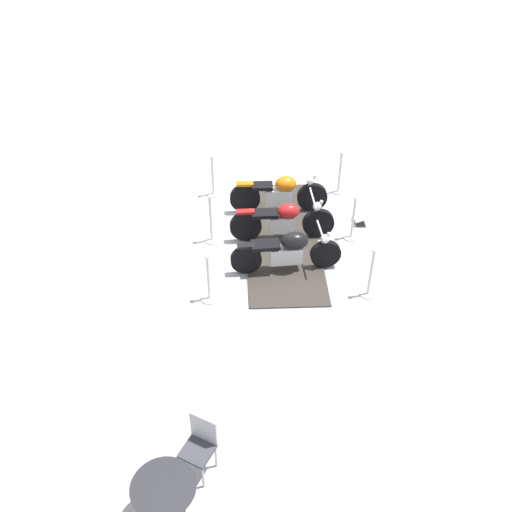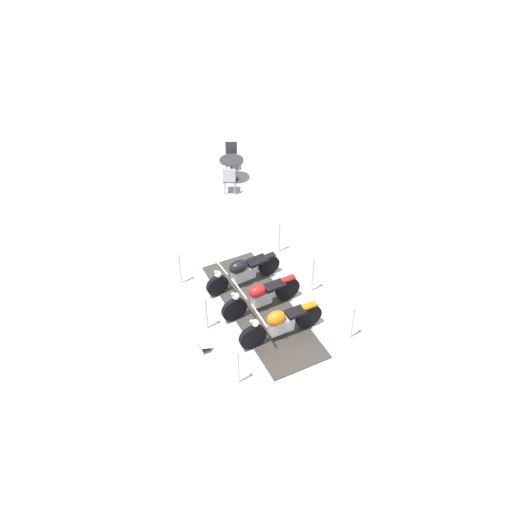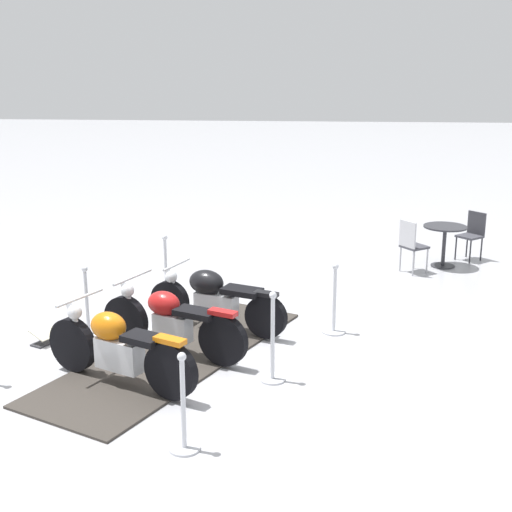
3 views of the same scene
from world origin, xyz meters
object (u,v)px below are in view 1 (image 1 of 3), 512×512
(motorcycle_copper, at_px, (280,193))
(motorcycle_black, at_px, (288,250))
(stanchion_left_front, at_px, (209,286))
(stanchion_right_rear, at_px, (339,178))
(motorcycle_maroon, at_px, (284,220))
(info_placard, at_px, (360,219))
(cafe_chair_across_table, at_px, (200,443))
(stanchion_left_rear, at_px, (213,182))
(stanchion_left_mid, at_px, (211,226))
(stanchion_right_mid, at_px, (352,225))
(cafe_table, at_px, (165,495))
(stanchion_right_front, at_px, (370,279))

(motorcycle_copper, bearing_deg, motorcycle_black, -89.39)
(stanchion_left_front, bearing_deg, stanchion_right_rear, -64.00)
(motorcycle_maroon, relative_size, info_placard, 4.70)
(motorcycle_black, height_order, cafe_chair_across_table, cafe_chair_across_table)
(motorcycle_black, distance_m, stanchion_right_rear, 3.20)
(stanchion_left_rear, height_order, cafe_chair_across_table, stanchion_left_rear)
(stanchion_left_mid, bearing_deg, cafe_chair_across_table, 155.13)
(stanchion_left_mid, height_order, stanchion_left_front, stanchion_left_mid)
(motorcycle_maroon, distance_m, stanchion_left_rear, 2.36)
(motorcycle_black, distance_m, stanchion_left_rear, 3.23)
(stanchion_left_mid, bearing_deg, stanchion_left_rear, -24.77)
(info_placard, bearing_deg, motorcycle_copper, -106.13)
(stanchion_left_mid, xyz_separation_m, cafe_chair_across_table, (-4.75, 2.20, 0.18))
(stanchion_right_rear, bearing_deg, motorcycle_copper, 93.50)
(motorcycle_copper, height_order, info_placard, motorcycle_copper)
(stanchion_right_mid, xyz_separation_m, cafe_table, (-4.00, 5.56, 0.29))
(stanchion_left_mid, bearing_deg, stanchion_right_mid, -114.77)
(motorcycle_black, xyz_separation_m, cafe_chair_across_table, (-3.18, 3.15, 0.07))
(motorcycle_black, xyz_separation_m, stanchion_right_front, (-1.32, -0.98, -0.11))
(stanchion_right_front, height_order, cafe_chair_across_table, stanchion_right_front)
(motorcycle_black, distance_m, stanchion_right_mid, 1.78)
(stanchion_left_rear, height_order, stanchion_left_mid, stanchion_left_mid)
(motorcycle_copper, distance_m, stanchion_right_mid, 1.79)
(motorcycle_copper, distance_m, stanchion_right_rear, 1.65)
(stanchion_right_mid, bearing_deg, stanchion_left_rear, 33.74)
(motorcycle_black, bearing_deg, stanchion_left_front, -156.95)
(cafe_chair_across_table, bearing_deg, stanchion_left_front, -150.96)
(stanchion_left_front, distance_m, cafe_table, 4.17)
(motorcycle_black, relative_size, stanchion_left_rear, 2.00)
(stanchion_left_mid, relative_size, cafe_table, 1.40)
(cafe_table, bearing_deg, stanchion_left_rear, -27.81)
(motorcycle_black, relative_size, stanchion_left_front, 2.02)
(motorcycle_copper, height_order, stanchion_left_mid, stanchion_left_mid)
(stanchion_right_front, bearing_deg, stanchion_right_mid, -24.77)
(stanchion_right_front, xyz_separation_m, stanchion_left_front, (1.24, 2.69, -0.06))
(stanchion_left_mid, height_order, cafe_table, stanchion_left_mid)
(motorcycle_maroon, bearing_deg, stanchion_right_rear, 49.24)
(info_placard, bearing_deg, stanchion_right_front, -7.12)
(stanchion_right_front, bearing_deg, cafe_chair_across_table, 114.24)
(stanchion_right_front, xyz_separation_m, stanchion_left_rear, (4.54, 1.17, -0.04))
(stanchion_right_front, height_order, cafe_table, stanchion_right_front)
(motorcycle_maroon, bearing_deg, info_placard, 14.86)
(stanchion_right_mid, relative_size, info_placard, 2.31)
(stanchion_left_mid, xyz_separation_m, stanchion_left_front, (-1.65, 0.76, -0.06))
(stanchion_left_rear, relative_size, stanchion_left_mid, 0.92)
(motorcycle_maroon, relative_size, cafe_table, 2.56)
(stanchion_right_mid, distance_m, stanchion_right_rear, 1.82)
(cafe_table, bearing_deg, motorcycle_maroon, -42.63)
(motorcycle_black, xyz_separation_m, motorcycle_copper, (1.88, -0.86, 0.00))
(stanchion_right_front, distance_m, stanchion_left_mid, 3.48)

